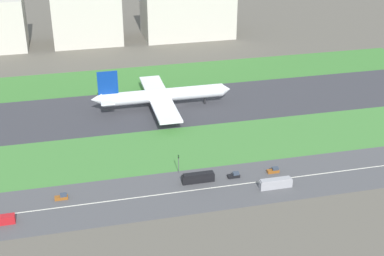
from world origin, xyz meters
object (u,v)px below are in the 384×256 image
Objects in this scene: hangar_building at (85,1)px; fuel_tank_centre at (195,6)px; truck_0 at (0,220)px; fuel_tank_west at (157,11)px; car_2 at (234,175)px; car_3 at (274,170)px; office_tower at (187,9)px; airliner at (160,95)px; bus_1 at (198,178)px; traffic_light at (179,163)px; car_1 at (62,197)px; bus_0 at (276,183)px.

hangar_building reaches higher than fuel_tank_centre.
fuel_tank_west is at bearing -111.39° from truck_0.
truck_0 is (-79.60, -10.00, 0.75)m from car_2.
hangar_building is at bearing 106.68° from car_3.
office_tower reaches higher than fuel_tank_west.
bus_1 is at bearing -89.21° from airliner.
car_2 is at bearing -100.30° from fuel_tank_centre.
fuel_tank_centre is at bearing 29.14° from hangar_building.
fuel_tank_west is at bearing 81.70° from traffic_light.
fuel_tank_west is at bearing 180.00° from fuel_tank_centre.
car_3 is at bearing -66.63° from airliner.
fuel_tank_centre reaches higher than car_2.
fuel_tank_centre reaches higher than traffic_light.
office_tower reaches higher than fuel_tank_centre.
office_tower is (64.61, 0.00, -8.38)m from hangar_building.
car_1 is at bearing -108.02° from fuel_tank_west.
bus_1 reaches higher than car_2.
fuel_tank_centre is (54.64, 227.00, 6.72)m from bus_1.
car_1 is at bearing -114.16° from fuel_tank_centre.
fuel_tank_west is 0.64× the size of fuel_tank_centre.
car_3 is 1.00× the size of car_1.
traffic_light is 176.59m from hangar_building.
fuel_tank_west is (1.42, 237.00, 4.85)m from bus_0.
office_tower is 47.83m from fuel_tank_west.
bus_0 is 35.53m from traffic_light.
fuel_tank_centre is (29.40, 237.00, 6.72)m from bus_0.
truck_0 is (-94.64, -10.00, 0.75)m from car_3.
hangar_building is (21.13, 182.00, 25.13)m from car_1.
traffic_light reaches higher than car_2.
truck_0 reaches higher than car_2.
car_3 is 0.61× the size of traffic_light.
traffic_light is 0.13× the size of office_tower.
airliner is at bearing 85.84° from traffic_light.
traffic_light is at bearing -94.16° from airliner.
car_2 and car_1 have the same top height.
truck_0 is at bearing -101.80° from hangar_building.
office_tower is at bearing 75.86° from traffic_light.
airliner is 2.59× the size of fuel_tank_centre.
airliner reaches higher than truck_0.
hangar_building is at bearing 98.15° from bus_1.
car_2 is at bearing -93.34° from fuel_tank_west.
bus_1 and bus_0 have the same top height.
car_1 is at bearing 180.00° from car_3.
car_2 is 15.52m from bus_0.
traffic_light is (-18.71, 7.99, 3.37)m from car_2.
truck_0 is 266.11m from fuel_tank_centre.
traffic_light is at bearing -83.19° from hangar_building.
bus_1 is at bearing -171.41° from truck_0.
fuel_tank_centre reaches higher than fuel_tank_west.
traffic_light reaches higher than car_1.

